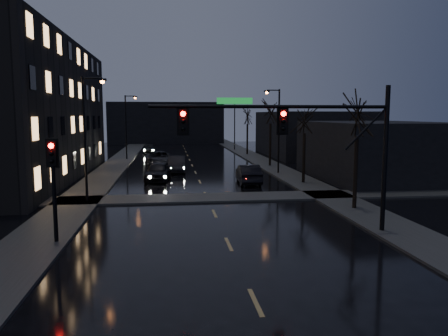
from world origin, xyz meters
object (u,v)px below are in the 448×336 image
object	(u,v)px
lead_car	(248,174)
oncoming_car_d	(149,149)
oncoming_car_b	(177,164)
oncoming_car_c	(159,159)
oncoming_car_a	(158,171)

from	to	relation	value
lead_car	oncoming_car_d	bearing A→B (deg)	-70.09
oncoming_car_b	oncoming_car_c	distance (m)	5.33
oncoming_car_b	lead_car	xyz separation A→B (m)	(5.70, -8.05, 0.01)
oncoming_car_a	oncoming_car_b	bearing A→B (deg)	79.27
oncoming_car_c	oncoming_car_d	bearing A→B (deg)	91.26
oncoming_car_a	oncoming_car_b	size ratio (longest dim) A/B	1.02
oncoming_car_a	oncoming_car_b	xyz separation A→B (m)	(1.70, 5.60, -0.04)
oncoming_car_c	lead_car	bearing A→B (deg)	-64.90
oncoming_car_c	oncoming_car_d	size ratio (longest dim) A/B	1.31
oncoming_car_a	lead_car	bearing A→B (deg)	-12.17
oncoming_car_a	oncoming_car_c	world-z (taller)	oncoming_car_c
oncoming_car_d	lead_car	size ratio (longest dim) A/B	0.94
oncoming_car_d	lead_car	distance (m)	31.05
oncoming_car_a	lead_car	world-z (taller)	oncoming_car_a
oncoming_car_d	lead_car	world-z (taller)	lead_car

